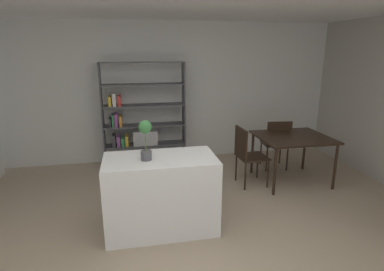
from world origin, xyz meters
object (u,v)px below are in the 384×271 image
(dining_chair_far, at_px, (277,140))
(dining_chair_island_side, at_px, (247,152))
(kitchen_island, at_px, (161,194))
(potted_plant_on_island, at_px, (145,137))
(dining_table, at_px, (293,141))
(open_bookshelf, at_px, (139,123))

(dining_chair_far, xyz_separation_m, dining_chair_island_side, (-0.76, -0.53, 0.01))
(kitchen_island, height_order, dining_chair_far, dining_chair_far)
(kitchen_island, xyz_separation_m, dining_chair_island_side, (1.44, 0.99, 0.11))
(dining_chair_island_side, bearing_deg, potted_plant_on_island, 120.18)
(dining_chair_far, bearing_deg, dining_table, 98.14)
(open_bookshelf, distance_m, dining_table, 2.69)
(kitchen_island, relative_size, open_bookshelf, 0.68)
(potted_plant_on_island, distance_m, dining_chair_far, 2.90)
(kitchen_island, distance_m, dining_chair_island_side, 1.75)
(dining_chair_far, distance_m, dining_chair_island_side, 0.93)
(potted_plant_on_island, bearing_deg, kitchen_island, 15.18)
(dining_table, xyz_separation_m, dining_chair_far, (-0.01, 0.52, -0.15))
(potted_plant_on_island, height_order, dining_table, potted_plant_on_island)
(dining_table, distance_m, dining_chair_far, 0.54)
(dining_table, bearing_deg, dining_chair_island_side, -179.66)
(kitchen_island, bearing_deg, dining_chair_far, 34.41)
(kitchen_island, xyz_separation_m, dining_table, (2.22, 0.99, 0.24))
(potted_plant_on_island, height_order, dining_chair_far, potted_plant_on_island)
(kitchen_island, xyz_separation_m, dining_chair_far, (2.21, 1.51, 0.09))
(dining_table, distance_m, dining_chair_island_side, 0.79)
(open_bookshelf, bearing_deg, dining_chair_island_side, -37.30)
(open_bookshelf, bearing_deg, potted_plant_on_island, -89.56)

